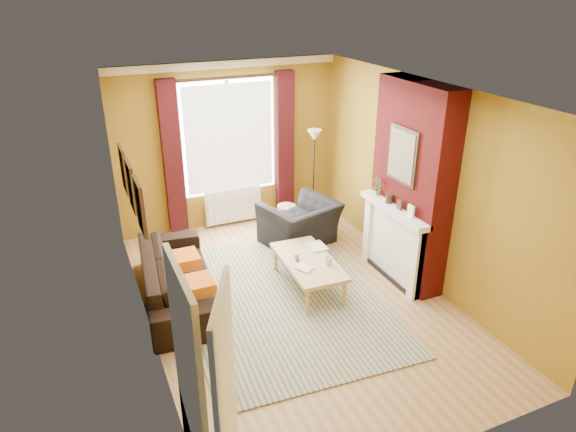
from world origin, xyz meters
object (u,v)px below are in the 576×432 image
object	(u,v)px
armchair	(299,223)
floor_lamp	(314,150)
sofa	(178,277)
coffee_table	(308,263)
wicker_stool	(286,216)

from	to	relation	value
armchair	floor_lamp	world-z (taller)	floor_lamp
floor_lamp	armchair	bearing A→B (deg)	-129.96
sofa	armchair	bearing A→B (deg)	-64.11
coffee_table	floor_lamp	world-z (taller)	floor_lamp
armchair	coffee_table	size ratio (longest dim) A/B	0.81
wicker_stool	floor_lamp	size ratio (longest dim) A/B	0.24
sofa	floor_lamp	xyz separation A→B (m)	(2.76, 1.50, 0.99)
armchair	floor_lamp	xyz separation A→B (m)	(0.59, 0.70, 0.96)
wicker_stool	floor_lamp	xyz separation A→B (m)	(0.54, 0.05, 1.12)
sofa	wicker_stool	xyz separation A→B (m)	(2.22, 1.45, -0.13)
sofa	armchair	size ratio (longest dim) A/B	2.04
wicker_stool	floor_lamp	distance (m)	1.24
sofa	armchair	xyz separation A→B (m)	(2.17, 0.80, 0.03)
sofa	wicker_stool	bearing A→B (deg)	-51.22
floor_lamp	sofa	bearing A→B (deg)	-151.37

